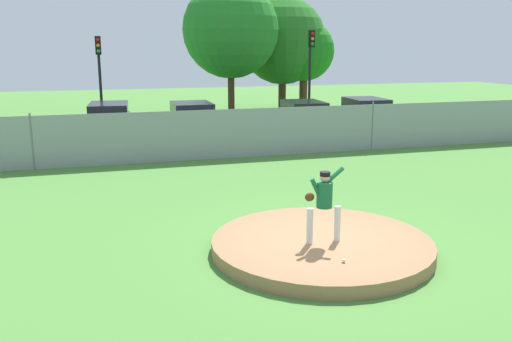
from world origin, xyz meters
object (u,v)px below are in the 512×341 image
traffic_light_far (311,61)px  parked_car_charcoal (110,124)px  pitcher_youth (324,199)px  baseball (344,261)px  parked_car_slate (366,116)px  traffic_light_near (99,66)px  parked_car_navy (192,122)px  parked_car_red (304,119)px

traffic_light_far → parked_car_charcoal: bearing=-163.4°
pitcher_youth → baseball: (-0.06, -1.11, -0.88)m
parked_car_charcoal → parked_car_slate: bearing=-3.5°
baseball → traffic_light_near: 20.68m
pitcher_youth → parked_car_charcoal: pitcher_youth is taller
parked_car_navy → parked_car_slate: (8.58, -0.42, 0.01)m
parked_car_slate → traffic_light_far: traffic_light_far is taller
parked_car_navy → traffic_light_far: size_ratio=0.82×
parked_car_navy → parked_car_slate: bearing=-2.8°
baseball → traffic_light_far: (7.19, 19.51, 3.12)m
parked_car_navy → traffic_light_near: size_ratio=0.88×
parked_car_charcoal → traffic_light_near: traffic_light_near is taller
pitcher_youth → parked_car_red: 15.35m
parked_car_red → parked_car_charcoal: size_ratio=0.94×
baseball → traffic_light_far: size_ratio=0.01×
parked_car_navy → parked_car_red: bearing=-4.5°
parked_car_charcoal → parked_car_navy: 3.67m
parked_car_charcoal → traffic_light_far: (10.86, 3.23, 2.59)m
baseball → parked_car_charcoal: 16.69m
parked_car_slate → traffic_light_near: bearing=159.9°
baseball → parked_car_red: bearing=71.2°
parked_car_slate → traffic_light_near: size_ratio=0.92×
baseball → parked_car_red: parked_car_red is taller
parked_car_charcoal → baseball: bearing=-77.3°
parked_car_charcoal → parked_car_navy: parked_car_charcoal is taller
parked_car_red → pitcher_youth: bearing=-109.9°
parked_car_navy → traffic_light_far: traffic_light_far is taller
parked_car_charcoal → parked_car_slate: size_ratio=1.09×
pitcher_youth → parked_car_slate: bearing=59.5°
parked_car_red → parked_car_navy: size_ratio=1.07×
baseball → parked_car_charcoal: (-3.68, 16.27, 0.52)m
traffic_light_far → parked_car_slate: bearing=-71.0°
baseball → traffic_light_near: traffic_light_near is taller
parked_car_red → parked_car_navy: bearing=175.5°
pitcher_youth → parked_car_navy: pitcher_youth is taller
parked_car_navy → traffic_light_near: bearing=133.2°
parked_car_red → parked_car_slate: parked_car_slate is taller
pitcher_youth → baseball: size_ratio=21.24×
parked_car_charcoal → parked_car_slate: 12.26m
parked_car_slate → parked_car_charcoal: bearing=176.5°
parked_car_slate → baseball: bearing=-118.9°
parked_car_navy → traffic_light_far: (7.21, 3.55, 2.63)m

